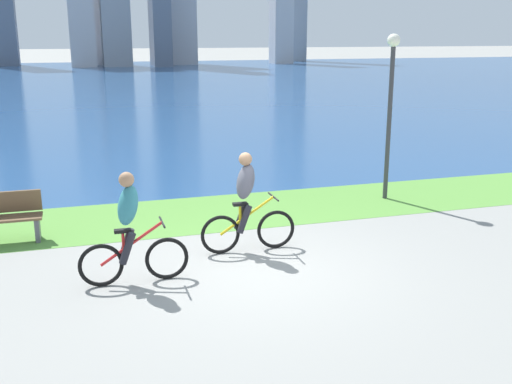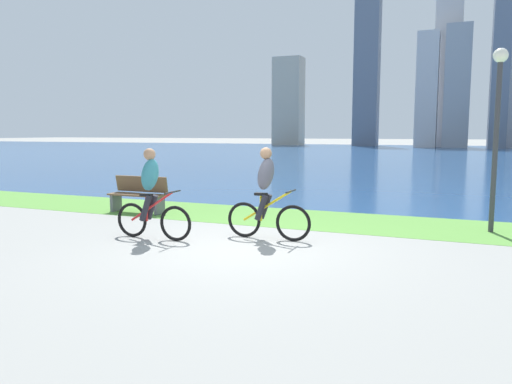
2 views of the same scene
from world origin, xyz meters
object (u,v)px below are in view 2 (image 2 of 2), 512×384
object	(u,v)px
cyclist_lead	(267,194)
lamppost_tall	(497,112)
bench_near_path	(138,194)
cyclist_trailing	(151,194)

from	to	relation	value
cyclist_lead	lamppost_tall	distance (m)	4.81
bench_near_path	cyclist_trailing	bearing A→B (deg)	-49.84
cyclist_trailing	lamppost_tall	world-z (taller)	lamppost_tall
cyclist_lead	cyclist_trailing	size ratio (longest dim) A/B	1.01
cyclist_lead	cyclist_trailing	bearing A→B (deg)	-157.92
bench_near_path	cyclist_lead	bearing A→B (deg)	-22.31
lamppost_tall	bench_near_path	bearing A→B (deg)	-175.21
cyclist_lead	bench_near_path	size ratio (longest dim) A/B	1.14
cyclist_trailing	bench_near_path	size ratio (longest dim) A/B	1.13
cyclist_lead	cyclist_trailing	distance (m)	2.15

